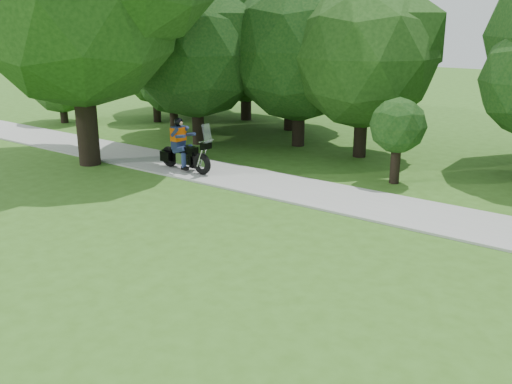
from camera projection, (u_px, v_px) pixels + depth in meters
The scene contains 3 objects.
ground at pixel (197, 378), 7.56m from camera, with size 100.00×100.00×0.00m, color #36611B.
walkway at pixel (420, 215), 13.71m from camera, with size 60.00×2.20×0.06m, color #9D9D97.
touring_motorcycle at pixel (182, 151), 17.43m from camera, with size 2.11×0.67×1.61m.
Camera 1 is at (4.49, -4.76, 4.59)m, focal length 40.00 mm.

